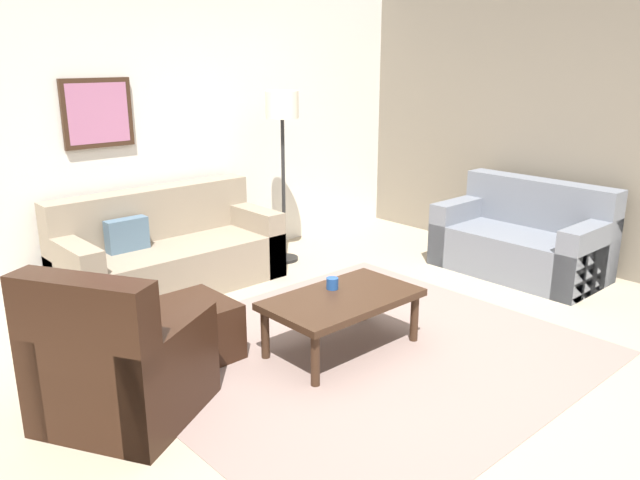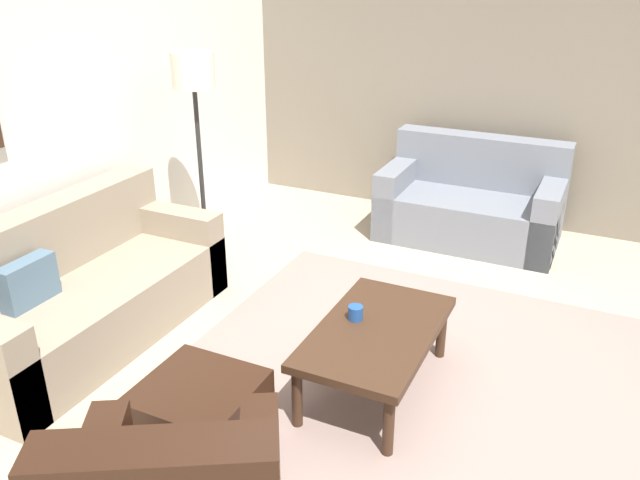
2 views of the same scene
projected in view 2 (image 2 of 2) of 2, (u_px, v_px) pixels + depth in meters
ground_plane at (396, 388)px, 3.83m from camera, size 8.00×8.00×0.00m
rear_partition at (35, 112)px, 4.28m from camera, size 6.00×0.12×2.80m
stone_feature_panel at (515, 72)px, 5.74m from camera, size 0.12×5.20×2.80m
area_rug at (396, 387)px, 3.82m from camera, size 2.98×2.73×0.01m
couch_main at (78, 294)px, 4.26m from camera, size 1.95×0.85×0.88m
couch_loveseat at (472, 204)px, 5.80m from camera, size 0.86×1.54×0.88m
ottoman at (200, 418)px, 3.28m from camera, size 0.56×0.56×0.40m
coffee_table at (376, 336)px, 3.69m from camera, size 1.10×0.64×0.41m
cup at (356, 313)px, 3.74m from camera, size 0.09×0.09×0.08m
lamp_standing at (195, 93)px, 4.81m from camera, size 0.32×0.32×1.71m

